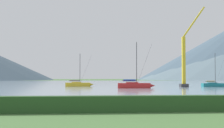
% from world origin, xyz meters
% --- Properties ---
extents(harbor_water, '(320.00, 246.00, 0.00)m').
position_xyz_m(harbor_water, '(0.00, 137.00, 0.00)').
color(harbor_water, '#8499A8').
rests_on(harbor_water, ground_plane).
extents(hedge_line, '(80.00, 1.20, 1.16)m').
position_xyz_m(hedge_line, '(0.00, 11.00, 0.58)').
color(hedge_line, '#284C23').
rests_on(hedge_line, ground_plane).
extents(sailboat_slip_1, '(7.77, 2.35, 9.02)m').
position_xyz_m(sailboat_slip_1, '(-2.47, 79.94, 0.64)').
color(sailboat_slip_1, gold).
rests_on(sailboat_slip_1, harbor_water).
extents(sailboat_slip_3, '(6.99, 2.20, 8.91)m').
position_xyz_m(sailboat_slip_3, '(33.21, 73.12, 0.58)').
color(sailboat_slip_3, '#19707A').
rests_on(sailboat_slip_3, harbor_water).
extents(sailboat_slip_5, '(8.74, 3.31, 10.64)m').
position_xyz_m(sailboat_slip_5, '(10.47, 63.95, 0.71)').
color(sailboat_slip_5, red).
rests_on(sailboat_slip_5, harbor_water).
extents(dock_crane, '(6.83, 2.00, 21.21)m').
position_xyz_m(dock_crane, '(25.26, 72.74, 6.30)').
color(dock_crane, '#333338').
rests_on(dock_crane, ground_plane).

